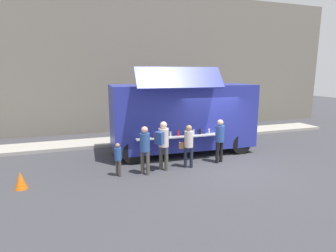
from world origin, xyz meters
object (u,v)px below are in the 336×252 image
trash_bin (230,126)px  customer_mid_with_backpack (163,141)px  traffic_cone_orange (21,180)px  food_truck_main (182,116)px  customer_extra_browsing (220,137)px  child_near_queue (118,157)px  customer_front_ordering (188,143)px  customer_rear_waiting (145,146)px

trash_bin → customer_mid_with_backpack: (-5.44, -4.28, 0.61)m
traffic_cone_orange → food_truck_main: bearing=18.9°
food_truck_main → trash_bin: size_ratio=6.42×
customer_extra_browsing → child_near_queue: (-3.98, -0.17, -0.33)m
traffic_cone_orange → child_near_queue: (2.98, 0.09, 0.42)m
trash_bin → child_near_queue: child_near_queue is taller
food_truck_main → customer_extra_browsing: size_ratio=3.61×
customer_mid_with_backpack → child_near_queue: 1.67m
food_truck_main → child_near_queue: (-3.16, -2.01, -0.93)m
customer_front_ordering → customer_rear_waiting: bearing=118.3°
food_truck_main → customer_mid_with_backpack: bearing=-125.6°
traffic_cone_orange → customer_rear_waiting: bearing=-0.6°
customer_rear_waiting → customer_extra_browsing: bearing=-33.7°
traffic_cone_orange → customer_extra_browsing: customer_extra_browsing is taller
customer_front_ordering → customer_extra_browsing: 1.40m
trash_bin → customer_mid_with_backpack: size_ratio=0.54×
trash_bin → customer_front_ordering: bearing=-136.1°
traffic_cone_orange → customer_front_ordering: bearing=1.2°
food_truck_main → trash_bin: (3.90, 2.32, -1.14)m
customer_mid_with_backpack → traffic_cone_orange: bearing=142.9°
trash_bin → food_truck_main: bearing=-149.2°
trash_bin → customer_extra_browsing: (-3.08, -4.16, 0.54)m
trash_bin → customer_rear_waiting: size_ratio=0.57×
child_near_queue → customer_extra_browsing: bearing=-30.3°
traffic_cone_orange → child_near_queue: 3.01m
food_truck_main → trash_bin: bearing=33.4°
customer_extra_browsing → customer_rear_waiting: bearing=76.9°
customer_rear_waiting → child_near_queue: size_ratio=1.46×
traffic_cone_orange → customer_front_ordering: (5.57, 0.11, 0.68)m
customer_rear_waiting → trash_bin: bearing=-3.4°
customer_extra_browsing → trash_bin: bearing=-55.3°
customer_rear_waiting → child_near_queue: 0.97m
customer_front_ordering → traffic_cone_orange: bearing=114.2°
customer_rear_waiting → customer_front_ordering: bearing=-34.0°
customer_front_ordering → child_near_queue: (-2.59, -0.02, -0.26)m
customer_extra_browsing → child_near_queue: customer_extra_browsing is taller
trash_bin → child_near_queue: bearing=-148.5°
child_near_queue → customer_rear_waiting: bearing=-41.2°
customer_extra_browsing → food_truck_main: bearing=5.2°
customer_front_ordering → customer_rear_waiting: 1.69m
customer_front_ordering → customer_rear_waiting: (-1.68, -0.16, 0.06)m
trash_bin → customer_extra_browsing: 5.21m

